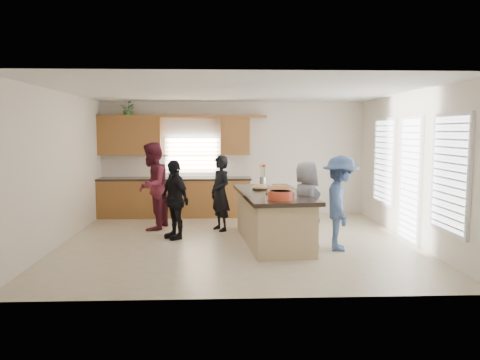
{
  "coord_description": "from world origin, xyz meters",
  "views": [
    {
      "loc": [
        -0.31,
        -8.63,
        2.08
      ],
      "look_at": [
        0.06,
        0.2,
        1.15
      ],
      "focal_mm": 35.0,
      "sensor_mm": 36.0,
      "label": 1
    }
  ],
  "objects_px": {
    "woman_left_mid": "(152,186)",
    "woman_left_front": "(174,199)",
    "woman_right_front": "(306,204)",
    "woman_left_back": "(220,193)",
    "salad_bowl": "(280,195)",
    "island": "(273,219)",
    "woman_right_back": "(340,203)"
  },
  "relations": [
    {
      "from": "woman_left_front",
      "to": "woman_right_front",
      "type": "relative_size",
      "value": 0.99
    },
    {
      "from": "woman_right_back",
      "to": "woman_left_mid",
      "type": "bearing_deg",
      "value": 73.59
    },
    {
      "from": "woman_left_front",
      "to": "woman_left_back",
      "type": "bearing_deg",
      "value": 92.35
    },
    {
      "from": "woman_right_back",
      "to": "woman_right_front",
      "type": "relative_size",
      "value": 1.08
    },
    {
      "from": "woman_left_back",
      "to": "woman_left_front",
      "type": "bearing_deg",
      "value": -82.19
    },
    {
      "from": "woman_left_mid",
      "to": "woman_left_front",
      "type": "xyz_separation_m",
      "value": [
        0.55,
        -0.88,
        -0.16
      ]
    },
    {
      "from": "woman_left_back",
      "to": "woman_right_front",
      "type": "distance_m",
      "value": 2.08
    },
    {
      "from": "woman_left_mid",
      "to": "woman_right_front",
      "type": "xyz_separation_m",
      "value": [
        2.98,
        -1.57,
        -0.15
      ]
    },
    {
      "from": "island",
      "to": "woman_left_mid",
      "type": "distance_m",
      "value": 2.78
    },
    {
      "from": "woman_left_front",
      "to": "woman_right_front",
      "type": "xyz_separation_m",
      "value": [
        2.43,
        -0.69,
        0.01
      ]
    },
    {
      "from": "woman_right_back",
      "to": "salad_bowl",
      "type": "bearing_deg",
      "value": 120.0
    },
    {
      "from": "woman_left_front",
      "to": "woman_left_mid",
      "type": "bearing_deg",
      "value": 175.96
    },
    {
      "from": "woman_right_back",
      "to": "woman_right_front",
      "type": "height_order",
      "value": "woman_right_back"
    },
    {
      "from": "woman_right_front",
      "to": "woman_left_front",
      "type": "bearing_deg",
      "value": 64.83
    },
    {
      "from": "island",
      "to": "woman_left_mid",
      "type": "bearing_deg",
      "value": 146.24
    },
    {
      "from": "island",
      "to": "woman_right_back",
      "type": "height_order",
      "value": "woman_right_back"
    },
    {
      "from": "woman_left_front",
      "to": "woman_right_back",
      "type": "relative_size",
      "value": 0.92
    },
    {
      "from": "woman_left_mid",
      "to": "island",
      "type": "bearing_deg",
      "value": 74.39
    },
    {
      "from": "island",
      "to": "woman_left_front",
      "type": "height_order",
      "value": "woman_left_front"
    },
    {
      "from": "island",
      "to": "woman_left_front",
      "type": "xyz_separation_m",
      "value": [
        -1.86,
        0.42,
        0.31
      ]
    },
    {
      "from": "woman_left_back",
      "to": "woman_left_front",
      "type": "relative_size",
      "value": 1.03
    },
    {
      "from": "woman_left_mid",
      "to": "woman_left_front",
      "type": "relative_size",
      "value": 1.2
    },
    {
      "from": "island",
      "to": "woman_left_front",
      "type": "bearing_deg",
      "value": 161.91
    },
    {
      "from": "woman_left_mid",
      "to": "woman_right_front",
      "type": "relative_size",
      "value": 1.19
    },
    {
      "from": "salad_bowl",
      "to": "woman_left_mid",
      "type": "relative_size",
      "value": 0.23
    },
    {
      "from": "woman_left_mid",
      "to": "woman_right_back",
      "type": "xyz_separation_m",
      "value": [
        3.53,
        -1.87,
        -0.09
      ]
    },
    {
      "from": "woman_left_mid",
      "to": "woman_left_back",
      "type": "bearing_deg",
      "value": 95.54
    },
    {
      "from": "woman_left_back",
      "to": "woman_left_front",
      "type": "xyz_separation_m",
      "value": [
        -0.89,
        -0.7,
        -0.02
      ]
    },
    {
      "from": "woman_left_mid",
      "to": "woman_left_front",
      "type": "bearing_deg",
      "value": 44.62
    },
    {
      "from": "salad_bowl",
      "to": "woman_left_front",
      "type": "height_order",
      "value": "woman_left_front"
    },
    {
      "from": "salad_bowl",
      "to": "woman_left_front",
      "type": "relative_size",
      "value": 0.28
    },
    {
      "from": "woman_right_front",
      "to": "salad_bowl",
      "type": "bearing_deg",
      "value": 130.84
    }
  ]
}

